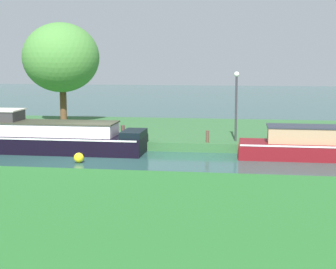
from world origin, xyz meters
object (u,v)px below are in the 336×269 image
object	(u,v)px
black_barge	(42,138)
mooring_post_near	(207,137)
lamp_post	(236,98)
maroon_narrowboat	(313,145)
mooring_post_far	(123,133)
willow_tree_left	(61,58)
channel_buoy	(79,158)

from	to	relation	value
black_barge	mooring_post_near	distance (m)	7.50
mooring_post_near	lamp_post	bearing A→B (deg)	24.82
lamp_post	mooring_post_near	bearing A→B (deg)	-155.18
maroon_narrowboat	mooring_post_far	size ratio (longest dim) A/B	8.17
willow_tree_left	mooring_post_near	size ratio (longest dim) A/B	10.83
mooring_post_near	channel_buoy	world-z (taller)	mooring_post_near
lamp_post	mooring_post_far	xyz separation A→B (m)	(-5.19, -0.58, -1.63)
black_barge	lamp_post	bearing A→B (deg)	11.61
black_barge	channel_buoy	xyz separation A→B (m)	(2.46, -2.28, -0.42)
mooring_post_near	mooring_post_far	distance (m)	3.93
lamp_post	willow_tree_left	bearing A→B (deg)	150.89
maroon_narrowboat	lamp_post	xyz separation A→B (m)	(-3.27, 1.78, 1.78)
willow_tree_left	mooring_post_near	bearing A→B (deg)	-34.88
maroon_narrowboat	willow_tree_left	bearing A→B (deg)	151.04
black_barge	lamp_post	xyz separation A→B (m)	(8.65, 1.78, 1.76)
black_barge	channel_buoy	size ratio (longest dim) A/B	24.01
maroon_narrowboat	channel_buoy	world-z (taller)	maroon_narrowboat
black_barge	mooring_post_near	bearing A→B (deg)	9.19
lamp_post	mooring_post_far	bearing A→B (deg)	-173.62
maroon_narrowboat	channel_buoy	xyz separation A→B (m)	(-9.47, -2.28, -0.40)
mooring_post_near	mooring_post_far	bearing A→B (deg)	180.00
willow_tree_left	lamp_post	size ratio (longest dim) A/B	1.84
mooring_post_near	mooring_post_far	size ratio (longest dim) A/B	0.76
maroon_narrowboat	mooring_post_far	world-z (taller)	maroon_narrowboat
maroon_narrowboat	willow_tree_left	distance (m)	16.00
black_barge	mooring_post_far	size ratio (longest dim) A/B	13.80
willow_tree_left	lamp_post	world-z (taller)	willow_tree_left
mooring_post_far	black_barge	bearing A→B (deg)	-160.95
mooring_post_near	mooring_post_far	xyz separation A→B (m)	(-3.93, 0.00, 0.08)
black_barge	willow_tree_left	size ratio (longest dim) A/B	1.67
willow_tree_left	mooring_post_far	world-z (taller)	willow_tree_left
mooring_post_near	channel_buoy	size ratio (longest dim) A/B	1.33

